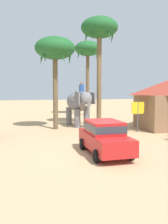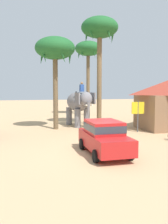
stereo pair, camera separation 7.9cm
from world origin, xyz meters
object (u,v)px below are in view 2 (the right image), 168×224
(car_sedan_foreground, at_px, (104,136))
(palm_tree_near_hut, at_px, (55,51))
(palm_tree_behind_elephant, at_px, (88,51))
(palm_tree_left_of_road, at_px, (100,31))
(roadside_hut, at_px, (168,103))
(elephant_with_mahout, at_px, (79,104))
(signboard_yellow, at_px, (138,110))

(car_sedan_foreground, distance_m, palm_tree_near_hut, 10.03)
(palm_tree_behind_elephant, relative_size, palm_tree_left_of_road, 0.96)
(roadside_hut, bearing_deg, palm_tree_left_of_road, 149.44)
(palm_tree_behind_elephant, xyz_separation_m, roadside_hut, (3.77, -11.73, -5.74))
(car_sedan_foreground, relative_size, elephant_with_mahout, 1.03)
(palm_tree_behind_elephant, height_order, palm_tree_left_of_road, palm_tree_left_of_road)
(elephant_with_mahout, relative_size, roadside_hut, 0.80)
(palm_tree_near_hut, xyz_separation_m, palm_tree_left_of_road, (3.98, 0.96, 1.90))
(elephant_with_mahout, relative_size, palm_tree_left_of_road, 0.42)
(car_sedan_foreground, bearing_deg, elephant_with_mahout, 85.62)
(palm_tree_behind_elephant, xyz_separation_m, signboard_yellow, (0.72, -12.55, -6.18))
(palm_tree_left_of_road, xyz_separation_m, signboard_yellow, (1.94, -3.76, -6.54))
(palm_tree_near_hut, bearing_deg, car_sedan_foreground, -80.19)
(palm_tree_behind_elephant, xyz_separation_m, palm_tree_near_hut, (-5.19, -9.75, -1.54))
(palm_tree_behind_elephant, distance_m, roadside_hut, 13.60)
(palm_tree_behind_elephant, relative_size, palm_tree_near_hut, 1.22)
(car_sedan_foreground, height_order, signboard_yellow, signboard_yellow)
(elephant_with_mahout, bearing_deg, palm_tree_near_hut, -152.86)
(roadside_hut, bearing_deg, palm_tree_near_hut, 167.51)
(elephant_with_mahout, bearing_deg, palm_tree_left_of_road, -4.75)
(palm_tree_near_hut, bearing_deg, elephant_with_mahout, 27.14)
(car_sedan_foreground, xyz_separation_m, palm_tree_left_of_road, (2.54, 9.29, 7.30))
(elephant_with_mahout, height_order, signboard_yellow, elephant_with_mahout)
(car_sedan_foreground, relative_size, palm_tree_behind_elephant, 0.46)
(car_sedan_foreground, bearing_deg, palm_tree_behind_elephant, 78.27)
(palm_tree_left_of_road, relative_size, roadside_hut, 1.88)
(palm_tree_near_hut, bearing_deg, palm_tree_left_of_road, 13.53)
(palm_tree_near_hut, relative_size, palm_tree_left_of_road, 0.78)
(elephant_with_mahout, height_order, palm_tree_near_hut, palm_tree_near_hut)
(palm_tree_behind_elephant, distance_m, palm_tree_near_hut, 11.15)
(palm_tree_near_hut, relative_size, signboard_yellow, 3.09)
(palm_tree_behind_elephant, height_order, roadside_hut, palm_tree_behind_elephant)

